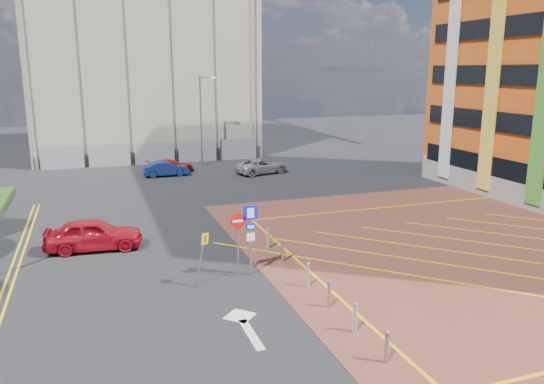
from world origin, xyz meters
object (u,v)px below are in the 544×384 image
warning_sign (202,253)px  car_blue_back (166,169)px  car_silver_back (262,166)px  lamp_back (202,117)px  car_red_back (171,166)px  sign_cluster (246,232)px  car_red_left (94,234)px

warning_sign → car_blue_back: bearing=85.6°
car_blue_back → car_silver_back: car_silver_back is taller
lamp_back → car_red_back: (-3.34, -2.77, -3.79)m
sign_cluster → car_silver_back: sign_cluster is taller
warning_sign → car_silver_back: warning_sign is taller
lamp_back → sign_cluster: (-3.78, -27.02, -2.41)m
lamp_back → sign_cluster: size_ratio=2.50×
sign_cluster → car_red_left: size_ratio=0.70×
sign_cluster → car_red_back: bearing=88.9°
warning_sign → lamp_back: bearing=78.2°
lamp_back → car_red_left: size_ratio=1.75×
lamp_back → car_red_left: bearing=-114.7°
lamp_back → car_blue_back: (-3.95, -4.12, -3.75)m
warning_sign → car_silver_back: size_ratio=0.50×
warning_sign → car_silver_back: 23.93m
car_red_left → car_red_back: car_red_left is taller
lamp_back → car_red_left: 23.82m
car_silver_back → lamp_back: bearing=18.8°
car_blue_back → car_red_left: bearing=160.5°
lamp_back → car_silver_back: size_ratio=1.77×
car_red_left → car_red_back: (6.49, 18.63, -0.21)m
warning_sign → sign_cluster: bearing=14.7°
sign_cluster → car_silver_back: bearing=70.4°
car_red_left → car_blue_back: size_ratio=1.23×
sign_cluster → car_red_left: sign_cluster is taller
lamp_back → car_blue_back: bearing=-133.7°
car_red_left → car_blue_back: car_red_left is taller
car_blue_back → car_red_back: (0.61, 1.35, -0.04)m
sign_cluster → warning_sign: 2.12m
sign_cluster → warning_sign: bearing=-165.3°
warning_sign → car_red_back: warning_sign is taller
lamp_back → warning_sign: lamp_back is taller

